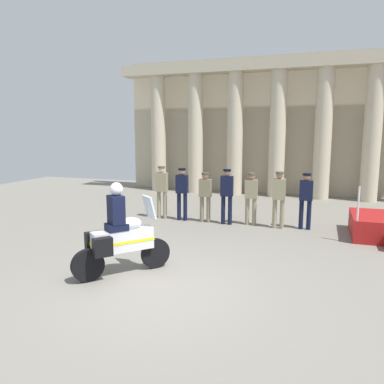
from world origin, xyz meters
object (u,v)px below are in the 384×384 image
at_px(officer_in_row_0, 162,188).
at_px(officer_in_row_4, 251,194).
at_px(officer_in_row_5, 279,195).
at_px(officer_in_row_2, 205,193).
at_px(officer_in_row_3, 227,192).
at_px(officer_in_row_1, 182,190).
at_px(officer_in_row_6, 306,196).
at_px(motorcycle_with_rider, 119,237).

relative_size(officer_in_row_0, officer_in_row_4, 1.08).
height_order(officer_in_row_0, officer_in_row_5, officer_in_row_0).
bearing_deg(officer_in_row_2, officer_in_row_3, 171.52).
xyz_separation_m(officer_in_row_2, officer_in_row_3, (0.72, -0.06, 0.08)).
bearing_deg(officer_in_row_3, officer_in_row_2, -8.48).
bearing_deg(officer_in_row_4, officer_in_row_3, 8.70).
distance_m(officer_in_row_0, officer_in_row_2, 1.54).
height_order(officer_in_row_1, officer_in_row_2, officer_in_row_1).
bearing_deg(officer_in_row_5, officer_in_row_0, -5.14).
bearing_deg(officer_in_row_0, officer_in_row_4, 177.36).
bearing_deg(officer_in_row_3, officer_in_row_0, -6.39).
bearing_deg(officer_in_row_1, officer_in_row_0, -7.06).
xyz_separation_m(officer_in_row_5, officer_in_row_6, (0.77, 0.15, -0.02)).
relative_size(officer_in_row_3, officer_in_row_5, 1.01).
distance_m(officer_in_row_2, officer_in_row_5, 2.32).
xyz_separation_m(officer_in_row_0, officer_in_row_2, (1.53, -0.05, -0.09)).
xyz_separation_m(officer_in_row_0, officer_in_row_4, (3.00, 0.05, -0.08)).
bearing_deg(motorcycle_with_rider, officer_in_row_3, 28.23).
bearing_deg(officer_in_row_0, officer_in_row_2, 174.60).
distance_m(officer_in_row_0, officer_in_row_3, 2.26).
xyz_separation_m(officer_in_row_6, motorcycle_with_rider, (-3.37, -5.06, -0.20)).
bearing_deg(officer_in_row_1, officer_in_row_4, 178.82).
xyz_separation_m(officer_in_row_1, officer_in_row_2, (0.79, -0.00, -0.07)).
height_order(officer_in_row_3, officer_in_row_4, officer_in_row_3).
relative_size(officer_in_row_3, officer_in_row_6, 1.04).
distance_m(officer_in_row_0, officer_in_row_1, 0.74).
xyz_separation_m(officer_in_row_3, officer_in_row_5, (1.60, 0.01, -0.02)).
distance_m(officer_in_row_0, officer_in_row_6, 4.62).
bearing_deg(officer_in_row_5, officer_in_row_1, -4.68).
distance_m(officer_in_row_4, motorcycle_with_rider, 5.36).
bearing_deg(officer_in_row_3, officer_in_row_5, 176.63).
xyz_separation_m(officer_in_row_1, officer_in_row_5, (3.11, -0.06, -0.00)).
bearing_deg(officer_in_row_0, motorcycle_with_rider, 100.42).
bearing_deg(motorcycle_with_rider, officer_in_row_1, 45.69).
distance_m(officer_in_row_5, officer_in_row_6, 0.78).
xyz_separation_m(officer_in_row_0, officer_in_row_3, (2.26, -0.11, -0.01)).
height_order(officer_in_row_1, officer_in_row_4, officer_in_row_1).
relative_size(officer_in_row_0, officer_in_row_1, 1.02).
height_order(officer_in_row_4, officer_in_row_5, officer_in_row_5).
height_order(officer_in_row_0, motorcycle_with_rider, motorcycle_with_rider).
bearing_deg(officer_in_row_5, officer_in_row_2, -4.96).
bearing_deg(officer_in_row_1, motorcycle_with_rider, 92.25).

